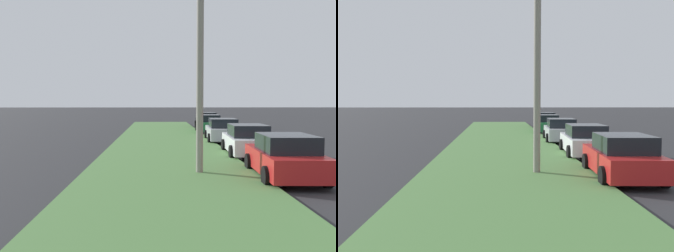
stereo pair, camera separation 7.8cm
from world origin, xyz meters
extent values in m
cube|color=#517F42|center=(10.00, 7.88, 0.06)|extent=(60.00, 6.00, 0.12)
cube|color=red|center=(7.43, 4.11, 0.57)|extent=(4.37, 1.99, 0.70)
cube|color=black|center=(7.24, 4.12, 1.19)|extent=(2.27, 1.69, 0.55)
cylinder|color=black|center=(8.82, 4.95, 0.32)|extent=(0.65, 0.25, 0.64)
cylinder|color=black|center=(8.74, 3.15, 0.32)|extent=(0.65, 0.25, 0.64)
cylinder|color=black|center=(6.13, 5.07, 0.32)|extent=(0.65, 0.25, 0.64)
cylinder|color=black|center=(6.05, 3.27, 0.32)|extent=(0.65, 0.25, 0.64)
cube|color=silver|center=(12.80, 4.10, 0.57)|extent=(4.38, 2.00, 0.70)
cube|color=black|center=(12.60, 4.11, 1.19)|extent=(2.27, 1.70, 0.55)
cylinder|color=black|center=(14.19, 4.93, 0.32)|extent=(0.65, 0.25, 0.64)
cylinder|color=black|center=(14.11, 3.14, 0.32)|extent=(0.65, 0.25, 0.64)
cylinder|color=black|center=(11.50, 5.06, 0.32)|extent=(0.65, 0.25, 0.64)
cylinder|color=black|center=(11.41, 3.26, 0.32)|extent=(0.65, 0.25, 0.64)
cube|color=#B2B5BA|center=(18.96, 4.21, 0.57)|extent=(4.39, 2.02, 0.70)
cube|color=black|center=(18.76, 4.22, 1.19)|extent=(2.28, 1.71, 0.55)
cylinder|color=black|center=(20.35, 5.04, 0.32)|extent=(0.65, 0.25, 0.64)
cylinder|color=black|center=(20.26, 3.24, 0.32)|extent=(0.65, 0.25, 0.64)
cylinder|color=black|center=(17.66, 5.18, 0.32)|extent=(0.65, 0.25, 0.64)
cylinder|color=black|center=(17.56, 3.38, 0.32)|extent=(0.65, 0.25, 0.64)
cube|color=#1E6B38|center=(25.61, 4.17, 0.57)|extent=(4.40, 2.04, 0.70)
cube|color=black|center=(25.41, 4.18, 1.19)|extent=(2.29, 1.72, 0.55)
cylinder|color=black|center=(27.01, 4.99, 0.32)|extent=(0.65, 0.26, 0.64)
cylinder|color=black|center=(26.91, 3.19, 0.32)|extent=(0.65, 0.26, 0.64)
cylinder|color=black|center=(24.31, 5.14, 0.32)|extent=(0.65, 0.26, 0.64)
cylinder|color=black|center=(24.21, 3.35, 0.32)|extent=(0.65, 0.26, 0.64)
cube|color=black|center=(31.57, 3.58, 0.57)|extent=(4.33, 1.87, 0.70)
cube|color=black|center=(31.37, 3.58, 1.19)|extent=(2.23, 1.64, 0.55)
cylinder|color=black|center=(32.94, 4.45, 0.32)|extent=(0.64, 0.23, 0.64)
cylinder|color=black|center=(32.91, 2.65, 0.32)|extent=(0.64, 0.23, 0.64)
cylinder|color=black|center=(30.24, 4.50, 0.32)|extent=(0.64, 0.23, 0.64)
cylinder|color=black|center=(30.21, 2.70, 0.32)|extent=(0.64, 0.23, 0.64)
cylinder|color=gray|center=(8.01, 6.86, 3.75)|extent=(0.24, 0.24, 7.50)
camera|label=1|loc=(-5.10, 8.33, 2.55)|focal=41.34mm
camera|label=2|loc=(-5.10, 8.25, 2.55)|focal=41.34mm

